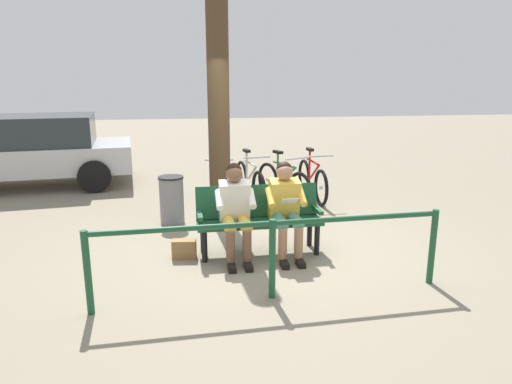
{
  "coord_description": "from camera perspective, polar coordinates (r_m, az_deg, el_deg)",
  "views": [
    {
      "loc": [
        1.07,
        5.63,
        2.24
      ],
      "look_at": [
        0.17,
        -0.2,
        0.75
      ],
      "focal_mm": 32.16,
      "sensor_mm": 36.0,
      "label": 1
    }
  ],
  "objects": [
    {
      "name": "bicycle_purple",
      "position": [
        8.44,
        -0.78,
        1.29
      ],
      "size": [
        0.49,
        1.66,
        0.94
      ],
      "rotation": [
        0.0,
        0.0,
        1.75
      ],
      "color": "black",
      "rests_on": "ground"
    },
    {
      "name": "bicycle_black",
      "position": [
        8.32,
        3.41,
        1.07
      ],
      "size": [
        0.74,
        1.57,
        0.94
      ],
      "rotation": [
        0.0,
        0.0,
        1.97
      ],
      "color": "black",
      "rests_on": "ground"
    },
    {
      "name": "handbag",
      "position": [
        5.91,
        -8.92,
        -7.02
      ],
      "size": [
        0.31,
        0.17,
        0.24
      ],
      "primitive_type": "cube",
      "rotation": [
        0.0,
        0.0,
        -0.12
      ],
      "color": "olive",
      "rests_on": "ground"
    },
    {
      "name": "railing_fence",
      "position": [
        4.68,
        2.05,
        -6.26
      ],
      "size": [
        3.67,
        0.21,
        0.85
      ],
      "rotation": [
        0.0,
        0.0,
        0.04
      ],
      "color": "#194C2D",
      "rests_on": "ground"
    },
    {
      "name": "litter_bin",
      "position": [
        7.25,
        -10.44,
        -0.97
      ],
      "size": [
        0.39,
        0.39,
        0.75
      ],
      "color": "slate",
      "rests_on": "ground"
    },
    {
      "name": "ground_plane",
      "position": [
        6.15,
        1.83,
        -7.19
      ],
      "size": [
        40.0,
        40.0,
        0.0
      ],
      "primitive_type": "plane",
      "color": "gray"
    },
    {
      "name": "person_companion",
      "position": [
        5.7,
        -2.58,
        -1.89
      ],
      "size": [
        0.49,
        0.77,
        1.2
      ],
      "rotation": [
        0.0,
        0.0,
        0.01
      ],
      "color": "white",
      "rests_on": "ground"
    },
    {
      "name": "bench",
      "position": [
        5.94,
        0.31,
        -2.79
      ],
      "size": [
        1.61,
        0.5,
        0.87
      ],
      "rotation": [
        0.0,
        0.0,
        0.01
      ],
      "color": "#194C2D",
      "rests_on": "ground"
    },
    {
      "name": "tree_trunk",
      "position": [
        7.1,
        -4.69,
        11.18
      ],
      "size": [
        0.33,
        0.33,
        3.75
      ],
      "primitive_type": "cylinder",
      "color": "#4C3823",
      "rests_on": "ground"
    },
    {
      "name": "bicycle_blue",
      "position": [
        8.65,
        7.0,
        1.49
      ],
      "size": [
        0.48,
        1.68,
        0.94
      ],
      "rotation": [
        0.0,
        0.0,
        1.61
      ],
      "color": "black",
      "rests_on": "ground"
    },
    {
      "name": "person_reading",
      "position": [
        5.81,
        3.71,
        -1.6
      ],
      "size": [
        0.49,
        0.77,
        1.2
      ],
      "rotation": [
        0.0,
        0.0,
        0.01
      ],
      "color": "gold",
      "rests_on": "ground"
    },
    {
      "name": "bicycle_red",
      "position": [
        8.26,
        -4.45,
        0.96
      ],
      "size": [
        0.48,
        1.68,
        0.94
      ],
      "rotation": [
        0.0,
        0.0,
        1.46
      ],
      "color": "black",
      "rests_on": "ground"
    },
    {
      "name": "parked_car",
      "position": [
        10.61,
        -26.37,
        4.75
      ],
      "size": [
        4.38,
        2.4,
        1.47
      ],
      "rotation": [
        0.0,
        0.0,
        0.12
      ],
      "color": "silver",
      "rests_on": "ground"
    }
  ]
}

